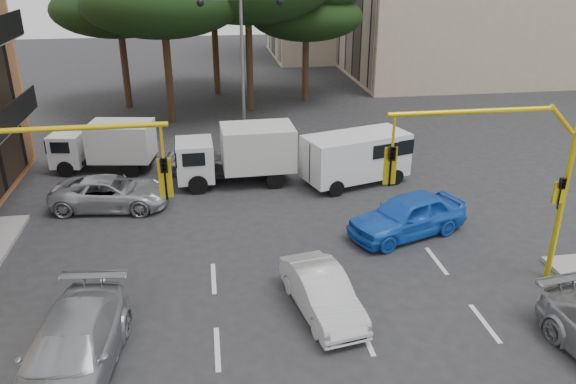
# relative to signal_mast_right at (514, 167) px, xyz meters

# --- Properties ---
(ground) EXTENTS (120.00, 120.00, 0.00)m
(ground) POSITION_rel_signal_mast_right_xyz_m (-6.80, -1.99, -3.88)
(ground) COLOR #28282B
(ground) RESTS_ON ground
(median_strip) EXTENTS (1.40, 6.00, 0.15)m
(median_strip) POSITION_rel_signal_mast_right_xyz_m (-6.80, 14.01, -3.81)
(median_strip) COLOR gray
(median_strip) RESTS_ON ground
(pine_right) EXTENTS (7.49, 7.49, 8.37)m
(pine_right) POSITION_rel_signal_mast_right_xyz_m (-1.75, 23.96, 2.33)
(pine_right) COLOR #382616
(pine_right) RESTS_ON ground
(signal_mast_right) EXTENTS (5.79, 0.37, 6.00)m
(signal_mast_right) POSITION_rel_signal_mast_right_xyz_m (0.00, 0.00, 0.00)
(signal_mast_right) COLOR yellow
(signal_mast_right) RESTS_ON ground
(signal_mast_left) EXTENTS (5.79, 0.37, 6.00)m
(signal_mast_left) POSITION_rel_signal_mast_right_xyz_m (-13.61, 0.00, 0.00)
(signal_mast_left) COLOR yellow
(signal_mast_left) RESTS_ON ground
(street_lamp_center) EXTENTS (4.16, 0.36, 7.77)m
(street_lamp_center) POSITION_rel_signal_mast_right_xyz_m (-6.80, 14.01, 1.54)
(street_lamp_center) COLOR slate
(street_lamp_center) RESTS_ON median_strip
(car_white_hatch) EXTENTS (2.03, 4.05, 1.28)m
(car_white_hatch) POSITION_rel_signal_mast_right_xyz_m (-5.74, -0.74, -3.25)
(car_white_hatch) COLOR silver
(car_white_hatch) RESTS_ON ground
(car_blue_compact) EXTENTS (4.91, 3.26, 1.55)m
(car_blue_compact) POSITION_rel_signal_mast_right_xyz_m (-1.68, 3.53, -3.11)
(car_blue_compact) COLOR blue
(car_blue_compact) RESTS_ON ground
(car_silver_wagon) EXTENTS (2.64, 5.46, 1.53)m
(car_silver_wagon) POSITION_rel_signal_mast_right_xyz_m (-12.30, -2.55, -3.12)
(car_silver_wagon) COLOR #9FA2A6
(car_silver_wagon) RESTS_ON ground
(car_silver_cross_a) EXTENTS (4.91, 2.73, 1.30)m
(car_silver_cross_a) POSITION_rel_signal_mast_right_xyz_m (-12.72, 7.57, -3.23)
(car_silver_cross_a) COLOR #ACAEB5
(car_silver_cross_a) RESTS_ON ground
(car_silver_cross_b) EXTENTS (3.99, 2.12, 1.29)m
(car_silver_cross_b) POSITION_rel_signal_mast_right_xyz_m (-9.00, 11.01, -3.24)
(car_silver_cross_b) COLOR #A9ACB1
(car_silver_cross_b) RESTS_ON ground
(van_white) EXTENTS (5.01, 3.32, 2.30)m
(van_white) POSITION_rel_signal_mast_right_xyz_m (-2.26, 8.74, -2.73)
(van_white) COLOR white
(van_white) RESTS_ON ground
(box_truck_a) EXTENTS (5.00, 2.71, 2.33)m
(box_truck_a) POSITION_rel_signal_mast_right_xyz_m (-13.57, 12.01, -2.72)
(box_truck_a) COLOR silver
(box_truck_a) RESTS_ON ground
(box_truck_b) EXTENTS (5.34, 2.38, 2.59)m
(box_truck_b) POSITION_rel_signal_mast_right_xyz_m (-7.50, 9.51, -2.59)
(box_truck_b) COLOR silver
(box_truck_b) RESTS_ON ground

